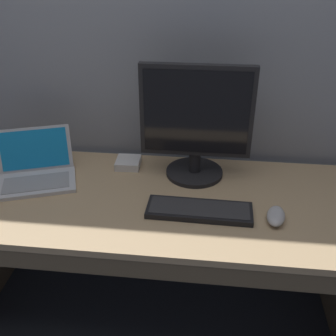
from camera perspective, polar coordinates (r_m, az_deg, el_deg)
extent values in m
plane|color=#2D333D|center=(2.16, -1.83, -20.56)|extent=(14.00, 14.00, 0.00)
cube|color=tan|center=(1.67, -2.22, -4.48)|extent=(1.78, 0.71, 0.03)
cube|color=brown|center=(1.44, -4.23, -13.96)|extent=(1.71, 0.02, 0.08)
cube|color=silver|center=(1.82, -18.25, -2.10)|extent=(0.38, 0.30, 0.02)
cube|color=#959599|center=(1.80, -18.32, -2.00)|extent=(0.30, 0.22, 0.00)
cube|color=silver|center=(1.88, -18.55, 2.59)|extent=(0.32, 0.17, 0.19)
cube|color=#198CD8|center=(1.88, -18.57, 2.56)|extent=(0.29, 0.15, 0.17)
cylinder|color=black|center=(1.81, 3.78, -0.59)|extent=(0.25, 0.25, 0.02)
cylinder|color=black|center=(1.78, 3.84, 0.97)|extent=(0.05, 0.05, 0.09)
cube|color=black|center=(1.66, 4.09, 8.05)|extent=(0.47, 0.03, 0.39)
cube|color=black|center=(1.65, 4.06, 7.81)|extent=(0.43, 0.00, 0.35)
cube|color=black|center=(1.56, 4.49, -6.06)|extent=(0.41, 0.15, 0.02)
cube|color=#2D2D30|center=(1.55, 4.51, -5.70)|extent=(0.39, 0.12, 0.00)
ellipsoid|color=#B7B7BC|center=(1.56, 15.16, -6.64)|extent=(0.09, 0.13, 0.04)
cube|color=silver|center=(1.87, -5.71, 0.75)|extent=(0.11, 0.12, 0.04)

